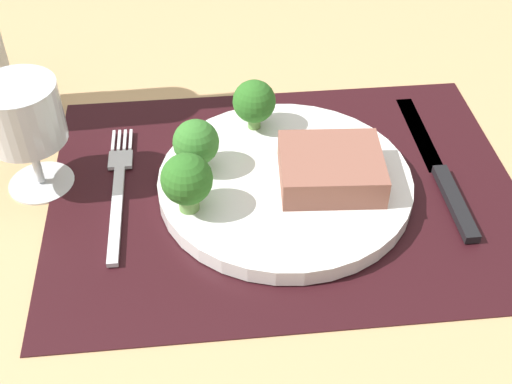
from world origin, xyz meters
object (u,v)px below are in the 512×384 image
Objects in this scene: plate at (285,183)px; knife at (440,173)px; steak at (331,168)px; fork at (118,189)px; wine_glass at (24,120)px.

plate reaches higher than knife.
steak reaches higher than fork.
plate is at bearing -8.58° from wine_glass.
steak is 28.53cm from wine_glass.
fork is at bearing -15.72° from wine_glass.
fork is at bearing 174.94° from plate.
wine_glass reaches higher than fork.
plate is 2.57× the size of steak.
steak is at bearing -5.55° from fork.
plate reaches higher than fork.
wine_glass is (-23.68, 3.57, 6.64)cm from plate.
knife is at bearing 1.94° from plate.
plate is 15.68cm from knife.
plate is 1.27× the size of fork.
steak is at bearing -9.27° from wine_glass.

